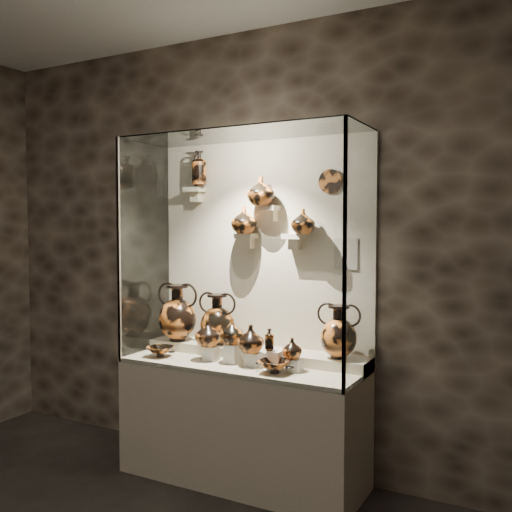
{
  "coord_description": "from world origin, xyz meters",
  "views": [
    {
      "loc": [
        1.93,
        -1.21,
        1.77
      ],
      "look_at": [
        0.06,
        2.28,
        1.56
      ],
      "focal_mm": 40.0,
      "sensor_mm": 36.0,
      "label": 1
    }
  ],
  "objects_px": {
    "jug_c": "(251,339)",
    "lekythos_tall": "(199,167)",
    "jug_a": "(208,333)",
    "amphora_mid": "(217,319)",
    "amphora_left": "(178,313)",
    "ovoid_vase_a": "(244,220)",
    "jug_e": "(292,348)",
    "kylix_right": "(275,365)",
    "kylix_left": "(161,350)",
    "ovoid_vase_b": "(261,191)",
    "ovoid_vase_c": "(303,221)",
    "amphora_right": "(338,332)",
    "jug_b": "(232,332)",
    "lekythos_small": "(270,338)"
  },
  "relations": [
    {
      "from": "kylix_left",
      "to": "jug_e",
      "type": "bearing_deg",
      "value": 2.8
    },
    {
      "from": "amphora_left",
      "to": "ovoid_vase_b",
      "type": "distance_m",
      "value": 1.13
    },
    {
      "from": "kylix_right",
      "to": "lekythos_tall",
      "type": "bearing_deg",
      "value": 171.57
    },
    {
      "from": "amphora_right",
      "to": "jug_c",
      "type": "xyz_separation_m",
      "value": [
        -0.54,
        -0.21,
        -0.06
      ]
    },
    {
      "from": "jug_a",
      "to": "ovoid_vase_b",
      "type": "xyz_separation_m",
      "value": [
        0.28,
        0.26,
        1.0
      ]
    },
    {
      "from": "lekythos_tall",
      "to": "ovoid_vase_c",
      "type": "distance_m",
      "value": 0.95
    },
    {
      "from": "amphora_left",
      "to": "ovoid_vase_b",
      "type": "height_order",
      "value": "ovoid_vase_b"
    },
    {
      "from": "ovoid_vase_b",
      "to": "lekythos_small",
      "type": "bearing_deg",
      "value": -37.6
    },
    {
      "from": "lekythos_tall",
      "to": "ovoid_vase_c",
      "type": "relative_size",
      "value": 1.76
    },
    {
      "from": "jug_c",
      "to": "lekythos_tall",
      "type": "bearing_deg",
      "value": 168.0
    },
    {
      "from": "amphora_left",
      "to": "jug_a",
      "type": "xyz_separation_m",
      "value": [
        0.39,
        -0.18,
        -0.09
      ]
    },
    {
      "from": "jug_a",
      "to": "lekythos_tall",
      "type": "distance_m",
      "value": 1.26
    },
    {
      "from": "kylix_left",
      "to": "ovoid_vase_b",
      "type": "xyz_separation_m",
      "value": [
        0.65,
        0.33,
        1.14
      ]
    },
    {
      "from": "jug_a",
      "to": "jug_b",
      "type": "height_order",
      "value": "jug_b"
    },
    {
      "from": "lekythos_tall",
      "to": "ovoid_vase_a",
      "type": "xyz_separation_m",
      "value": [
        0.4,
        -0.02,
        -0.4
      ]
    },
    {
      "from": "jug_c",
      "to": "ovoid_vase_a",
      "type": "distance_m",
      "value": 0.86
    },
    {
      "from": "jug_c",
      "to": "lekythos_tall",
      "type": "xyz_separation_m",
      "value": [
        -0.59,
        0.28,
        1.21
      ]
    },
    {
      "from": "amphora_mid",
      "to": "kylix_right",
      "type": "height_order",
      "value": "amphora_mid"
    },
    {
      "from": "amphora_mid",
      "to": "kylix_left",
      "type": "height_order",
      "value": "amphora_mid"
    },
    {
      "from": "jug_b",
      "to": "ovoid_vase_b",
      "type": "height_order",
      "value": "ovoid_vase_b"
    },
    {
      "from": "jug_b",
      "to": "amphora_mid",
      "type": "bearing_deg",
      "value": 140.6
    },
    {
      "from": "jug_a",
      "to": "kylix_left",
      "type": "relative_size",
      "value": 0.79
    },
    {
      "from": "lekythos_small",
      "to": "ovoid_vase_b",
      "type": "xyz_separation_m",
      "value": [
        -0.2,
        0.26,
        0.99
      ]
    },
    {
      "from": "jug_b",
      "to": "jug_e",
      "type": "bearing_deg",
      "value": -1.24
    },
    {
      "from": "kylix_left",
      "to": "kylix_right",
      "type": "xyz_separation_m",
      "value": [
        0.93,
        -0.02,
        0.0
      ]
    },
    {
      "from": "ovoid_vase_b",
      "to": "ovoid_vase_c",
      "type": "xyz_separation_m",
      "value": [
        0.32,
        0.01,
        -0.22
      ]
    },
    {
      "from": "ovoid_vase_b",
      "to": "kylix_right",
      "type": "bearing_deg",
      "value": -36.18
    },
    {
      "from": "ovoid_vase_a",
      "to": "ovoid_vase_b",
      "type": "height_order",
      "value": "ovoid_vase_b"
    },
    {
      "from": "amphora_right",
      "to": "ovoid_vase_a",
      "type": "bearing_deg",
      "value": 170.52
    },
    {
      "from": "ovoid_vase_c",
      "to": "jug_e",
      "type": "bearing_deg",
      "value": -60.01
    },
    {
      "from": "amphora_left",
      "to": "ovoid_vase_a",
      "type": "relative_size",
      "value": 2.21
    },
    {
      "from": "lekythos_tall",
      "to": "jug_e",
      "type": "bearing_deg",
      "value": -36.91
    },
    {
      "from": "jug_a",
      "to": "amphora_mid",
      "type": "bearing_deg",
      "value": 95.21
    },
    {
      "from": "jug_e",
      "to": "amphora_mid",
      "type": "bearing_deg",
      "value": 160.47
    },
    {
      "from": "amphora_left",
      "to": "amphora_right",
      "type": "distance_m",
      "value": 1.28
    },
    {
      "from": "amphora_mid",
      "to": "jug_e",
      "type": "bearing_deg",
      "value": 8.08
    },
    {
      "from": "jug_e",
      "to": "kylix_left",
      "type": "relative_size",
      "value": 0.58
    },
    {
      "from": "jug_b",
      "to": "lekythos_tall",
      "type": "relative_size",
      "value": 0.57
    },
    {
      "from": "jug_b",
      "to": "ovoid_vase_a",
      "type": "bearing_deg",
      "value": 98.2
    },
    {
      "from": "jug_b",
      "to": "kylix_right",
      "type": "relative_size",
      "value": 0.67
    },
    {
      "from": "amphora_left",
      "to": "jug_a",
      "type": "bearing_deg",
      "value": -13.86
    },
    {
      "from": "amphora_left",
      "to": "amphora_mid",
      "type": "height_order",
      "value": "amphora_left"
    },
    {
      "from": "jug_b",
      "to": "lekythos_small",
      "type": "relative_size",
      "value": 1.05
    },
    {
      "from": "amphora_mid",
      "to": "ovoid_vase_c",
      "type": "relative_size",
      "value": 2.17
    },
    {
      "from": "amphora_left",
      "to": "jug_c",
      "type": "height_order",
      "value": "amphora_left"
    },
    {
      "from": "ovoid_vase_a",
      "to": "amphora_mid",
      "type": "bearing_deg",
      "value": -158.87
    },
    {
      "from": "amphora_right",
      "to": "jug_c",
      "type": "height_order",
      "value": "amphora_right"
    },
    {
      "from": "lekythos_small",
      "to": "kylix_right",
      "type": "relative_size",
      "value": 0.64
    },
    {
      "from": "jug_c",
      "to": "amphora_mid",
      "type": "bearing_deg",
      "value": 165.82
    },
    {
      "from": "ovoid_vase_a",
      "to": "kylix_right",
      "type": "bearing_deg",
      "value": -34.71
    }
  ]
}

